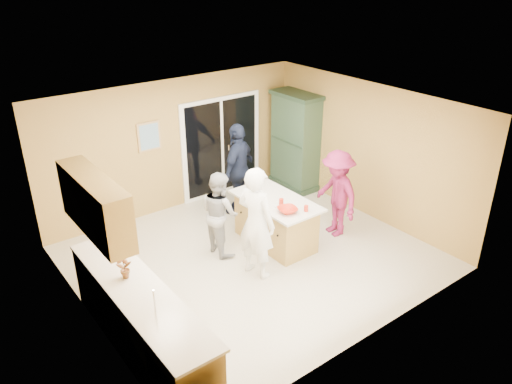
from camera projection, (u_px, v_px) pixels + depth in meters
floor at (253, 257)px, 8.50m from camera, size 5.50×5.50×0.00m
ceiling at (252, 109)px, 7.38m from camera, size 5.50×5.00×0.10m
wall_back at (176, 145)px, 9.74m from camera, size 5.50×0.10×2.60m
wall_front at (374, 256)px, 6.15m from camera, size 5.50×0.10×2.60m
wall_left at (82, 243)px, 6.44m from camera, size 0.10×5.00×2.60m
wall_right at (368, 151)px, 9.45m from camera, size 0.10×5.00×2.60m
left_cabinet_run at (146, 328)px, 6.21m from camera, size 0.65×3.05×1.24m
upper_cabinets at (95, 205)px, 6.14m from camera, size 0.35×1.60×0.75m
sliding_door at (222, 146)px, 10.40m from camera, size 1.90×0.07×2.10m
framed_picture at (149, 136)px, 9.29m from camera, size 0.46×0.04×0.56m
kitchen_island at (276, 223)px, 8.77m from camera, size 0.89×1.63×0.85m
green_hutch at (295, 142)px, 10.70m from camera, size 0.60×1.14×2.10m
woman_white at (256, 223)px, 7.69m from camera, size 0.59×0.76×1.85m
woman_grey at (220, 213)px, 8.38m from camera, size 0.57×0.72×1.47m
woman_navy at (239, 169)px, 9.64m from camera, size 1.16×0.90×1.83m
woman_magenta at (337, 193)px, 8.91m from camera, size 0.78×1.13×1.61m
serving_bowl at (287, 210)px, 8.14m from camera, size 0.39×0.39×0.08m
tulip_vase at (124, 265)px, 6.27m from camera, size 0.25×0.21×0.39m
tumbler_near at (281, 202)px, 8.37m from camera, size 0.08×0.08×0.11m
tumbler_far at (306, 208)px, 8.16m from camera, size 0.08×0.08×0.10m
wine_bottle at (251, 190)px, 8.61m from camera, size 0.08×0.08×0.34m
white_plate at (280, 206)px, 8.35m from camera, size 0.23×0.23×0.01m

